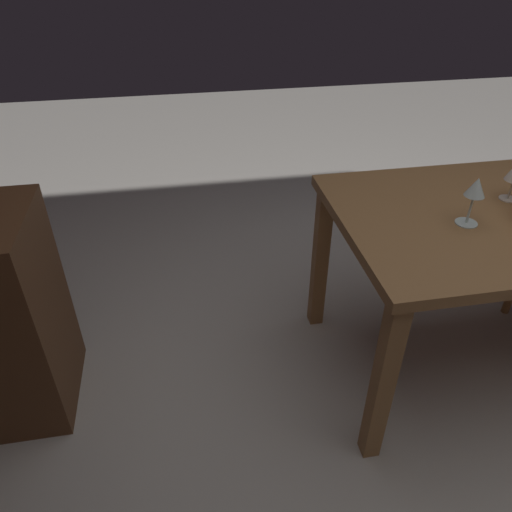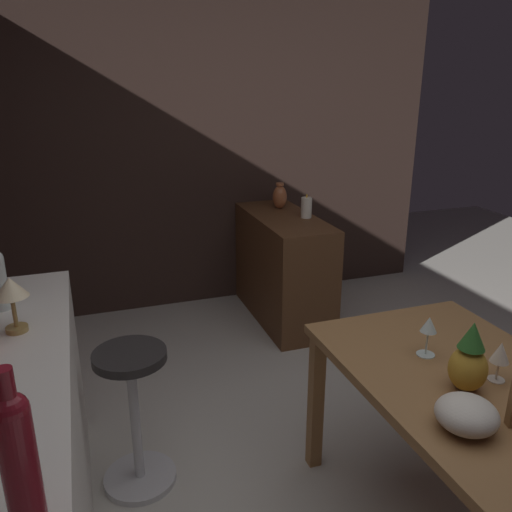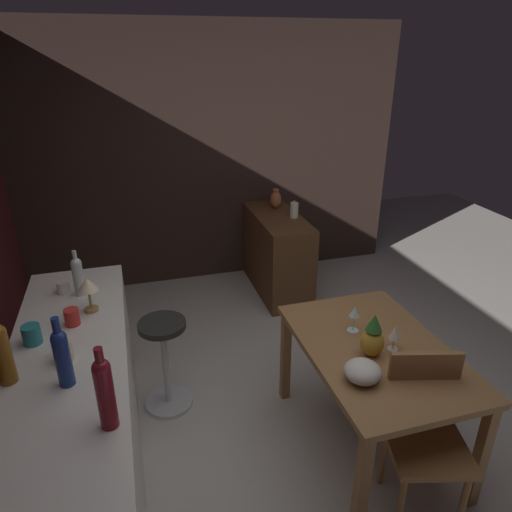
% 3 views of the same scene
% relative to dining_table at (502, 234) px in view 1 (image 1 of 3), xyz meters
% --- Properties ---
extents(ground_plane, '(9.00, 9.00, 0.00)m').
position_rel_dining_table_xyz_m(ground_plane, '(0.18, 0.30, -0.64)').
color(ground_plane, '#B7B2A8').
extents(dining_table, '(1.21, 0.81, 0.74)m').
position_rel_dining_table_xyz_m(dining_table, '(0.00, 0.00, 0.00)').
color(dining_table, olive).
rests_on(dining_table, ground_plane).
extents(wine_glass_left, '(0.07, 0.07, 0.17)m').
position_rel_dining_table_xyz_m(wine_glass_left, '(0.20, 0.05, 0.22)').
color(wine_glass_left, silver).
rests_on(wine_glass_left, dining_table).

